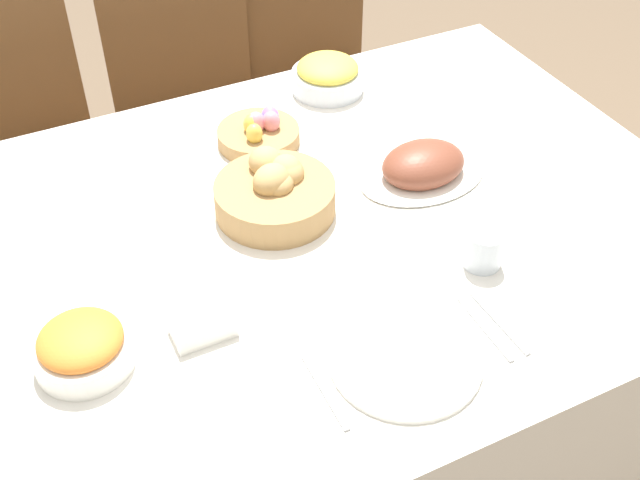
{
  "coord_description": "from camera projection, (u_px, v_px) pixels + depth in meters",
  "views": [
    {
      "loc": [
        -0.5,
        -1.08,
        1.75
      ],
      "look_at": [
        -0.01,
        -0.09,
        0.77
      ],
      "focal_mm": 45.0,
      "sensor_mm": 36.0,
      "label": 1
    }
  ],
  "objects": [
    {
      "name": "butter_dish",
      "position": [
        203.0,
        327.0,
        1.35
      ],
      "size": [
        0.1,
        0.07,
        0.03
      ],
      "color": "white",
      "rests_on": "dining_table"
    },
    {
      "name": "ground_plane",
      "position": [
        310.0,
        443.0,
        2.05
      ],
      "size": [
        12.0,
        12.0,
        0.0
      ],
      "primitive_type": "plane",
      "color": "brown"
    },
    {
      "name": "fork",
      "position": [
        325.0,
        391.0,
        1.26
      ],
      "size": [
        0.01,
        0.16,
        0.0
      ],
      "rotation": [
        0.0,
        0.0,
        -0.02
      ],
      "color": "#B7B7BC",
      "rests_on": "dining_table"
    },
    {
      "name": "bread_basket",
      "position": [
        276.0,
        191.0,
        1.58
      ],
      "size": [
        0.24,
        0.24,
        0.11
      ],
      "color": "#AD8451",
      "rests_on": "dining_table"
    },
    {
      "name": "knife",
      "position": [
        485.0,
        328.0,
        1.36
      ],
      "size": [
        0.01,
        0.16,
        0.0
      ],
      "rotation": [
        0.0,
        0.0,
        -0.02
      ],
      "color": "#B7B7BC",
      "rests_on": "dining_table"
    },
    {
      "name": "ham_platter",
      "position": [
        423.0,
        167.0,
        1.67
      ],
      "size": [
        0.28,
        0.2,
        0.08
      ],
      "color": "white",
      "rests_on": "dining_table"
    },
    {
      "name": "carrot_bowl",
      "position": [
        82.0,
        347.0,
        1.29
      ],
      "size": [
        0.16,
        0.16,
        0.08
      ],
      "color": "white",
      "rests_on": "dining_table"
    },
    {
      "name": "chair_far_left",
      "position": [
        22.0,
        145.0,
        2.17
      ],
      "size": [
        0.43,
        0.43,
        0.96
      ],
      "rotation": [
        0.0,
        0.0,
        0.02
      ],
      "color": "brown",
      "rests_on": "ground"
    },
    {
      "name": "pineapple_bowl",
      "position": [
        328.0,
        75.0,
        1.93
      ],
      "size": [
        0.17,
        0.17,
        0.08
      ],
      "color": "silver",
      "rests_on": "dining_table"
    },
    {
      "name": "chair_far_right",
      "position": [
        318.0,
        71.0,
        2.46
      ],
      "size": [
        0.42,
        0.42,
        0.96
      ],
      "rotation": [
        0.0,
        0.0,
        0.0
      ],
      "color": "brown",
      "rests_on": "ground"
    },
    {
      "name": "egg_basket",
      "position": [
        259.0,
        133.0,
        1.77
      ],
      "size": [
        0.18,
        0.18,
        0.08
      ],
      "color": "#AD8451",
      "rests_on": "dining_table"
    },
    {
      "name": "chair_far_center",
      "position": [
        191.0,
        103.0,
        2.32
      ],
      "size": [
        0.47,
        0.47,
        0.96
      ],
      "rotation": [
        0.0,
        0.0,
        -0.12
      ],
      "color": "brown",
      "rests_on": "ground"
    },
    {
      "name": "dining_table",
      "position": [
        309.0,
        350.0,
        1.81
      ],
      "size": [
        1.6,
        1.14,
        0.73
      ],
      "color": "white",
      "rests_on": "ground"
    },
    {
      "name": "spoon",
      "position": [
        499.0,
        322.0,
        1.37
      ],
      "size": [
        0.01,
        0.16,
        0.0
      ],
      "rotation": [
        0.0,
        0.0,
        0.02
      ],
      "color": "#B7B7BC",
      "rests_on": "dining_table"
    },
    {
      "name": "dinner_plate",
      "position": [
        408.0,
        358.0,
        1.31
      ],
      "size": [
        0.25,
        0.25,
        0.01
      ],
      "color": "white",
      "rests_on": "dining_table"
    },
    {
      "name": "drinking_cup",
      "position": [
        483.0,
        248.0,
        1.46
      ],
      "size": [
        0.07,
        0.07,
        0.08
      ],
      "color": "silver",
      "rests_on": "dining_table"
    }
  ]
}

